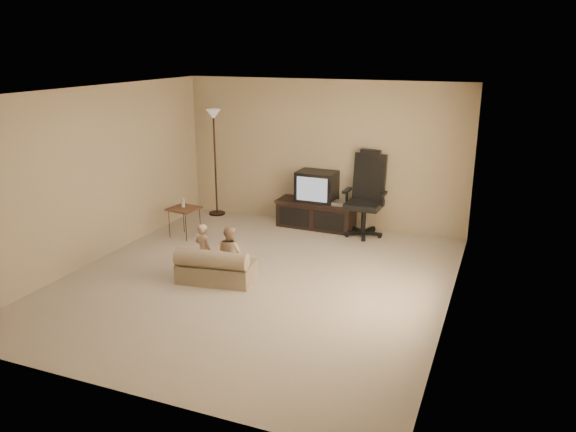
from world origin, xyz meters
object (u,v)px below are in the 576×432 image
side_table (184,209)px  floor_lamp (214,139)px  child_sofa (215,268)px  toddler_right (230,253)px  tv_stand (317,205)px  office_chair (366,205)px  toddler_left (203,251)px

side_table → floor_lamp: size_ratio=0.34×
child_sofa → toddler_right: toddler_right is taller
tv_stand → toddler_right: 2.61m
office_chair → toddler_left: (-1.58, -2.57, -0.12)m
tv_stand → child_sofa: (-0.48, -2.72, -0.21)m
tv_stand → office_chair: bearing=-1.9°
tv_stand → office_chair: 0.88m
office_chair → child_sofa: office_chair is taller
office_chair → side_table: (-2.73, -1.21, -0.03)m
tv_stand → floor_lamp: size_ratio=0.72×
office_chair → child_sofa: size_ratio=1.32×
office_chair → toddler_right: office_chair is taller
floor_lamp → toddler_left: size_ratio=2.56×
side_table → toddler_left: (1.15, -1.36, -0.10)m
tv_stand → office_chair: (0.87, -0.05, 0.09)m
tv_stand → office_chair: size_ratio=0.99×
side_table → toddler_left: 1.78m
toddler_left → office_chair: bearing=-106.0°
floor_lamp → toddler_right: bearing=-57.9°
office_chair → side_table: 2.99m
tv_stand → toddler_left: tv_stand is taller
office_chair → toddler_right: 2.81m
side_table → child_sofa: 2.02m
floor_lamp → child_sofa: bearing=-61.6°
toddler_right → child_sofa: bearing=63.3°
child_sofa → tv_stand: bearing=71.8°
floor_lamp → toddler_right: floor_lamp is taller
office_chair → floor_lamp: 3.00m
floor_lamp → toddler_right: (1.67, -2.65, -1.03)m
side_table → toddler_right: toddler_right is taller
tv_stand → side_table: tv_stand is taller
toddler_right → tv_stand: bearing=-72.4°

